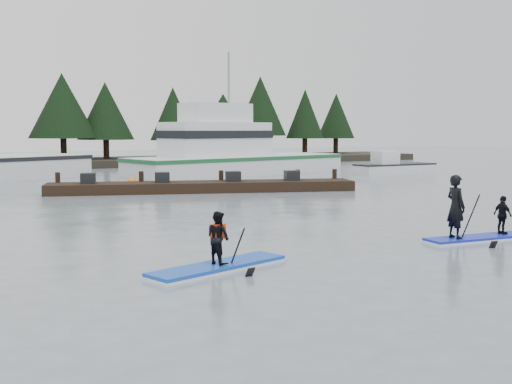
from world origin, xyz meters
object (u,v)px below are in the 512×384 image
floating_dock (203,187)px  paddleboard_duo (472,218)px  fishing_boat_medium (233,164)px  paddleboard_solo (218,253)px

floating_dock → paddleboard_duo: 16.38m
fishing_boat_medium → floating_dock: (-6.75, -10.57, -0.42)m
fishing_boat_medium → paddleboard_duo: (-5.67, -26.91, -0.03)m
fishing_boat_medium → paddleboard_solo: (-13.43, -26.97, -0.31)m
floating_dock → paddleboard_solo: 17.70m
paddleboard_solo → fishing_boat_medium: bearing=46.2°
fishing_boat_medium → floating_dock: size_ratio=1.10×
fishing_boat_medium → paddleboard_solo: size_ratio=4.67×
floating_dock → paddleboard_duo: paddleboard_duo is taller
floating_dock → paddleboard_solo: (-6.67, -16.39, 0.11)m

